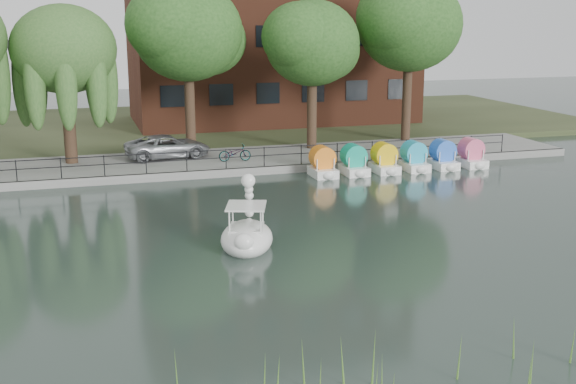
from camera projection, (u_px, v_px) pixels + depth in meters
name	position (u px, v px, depth m)	size (l,w,h in m)	color
ground_plane	(308.00, 257.00, 24.39)	(120.00, 120.00, 0.00)	#394E43
promenade	(216.00, 162.00, 39.22)	(40.00, 6.00, 0.40)	gray
kerb	(227.00, 173.00, 36.48)	(40.00, 0.25, 0.40)	gray
land_strip	(178.00, 126.00, 52.24)	(60.00, 22.00, 0.36)	#47512D
railing	(226.00, 154.00, 36.44)	(32.00, 0.05, 1.00)	black
willow_mid	(64.00, 50.00, 36.61)	(5.32, 5.32, 8.15)	#473323
broadleaf_center	(187.00, 32.00, 39.16)	(6.00, 6.00, 9.25)	#473323
broadleaf_right	(312.00, 44.00, 40.81)	(5.40, 5.40, 8.32)	#473323
broadleaf_far	(410.00, 25.00, 43.32)	(6.30, 6.30, 9.71)	#473323
minivan	(168.00, 145.00, 39.07)	(5.23, 2.41, 1.46)	gray
bicycle	(235.00, 152.00, 38.29)	(1.72, 0.60, 1.00)	gray
swan_boat	(247.00, 232.00, 25.35)	(2.63, 3.32, 2.46)	white
pedal_boat_row	(399.00, 160.00, 37.71)	(9.65, 1.70, 1.40)	white
reed_bank	(528.00, 357.00, 15.97)	(24.00, 2.40, 1.20)	#669938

